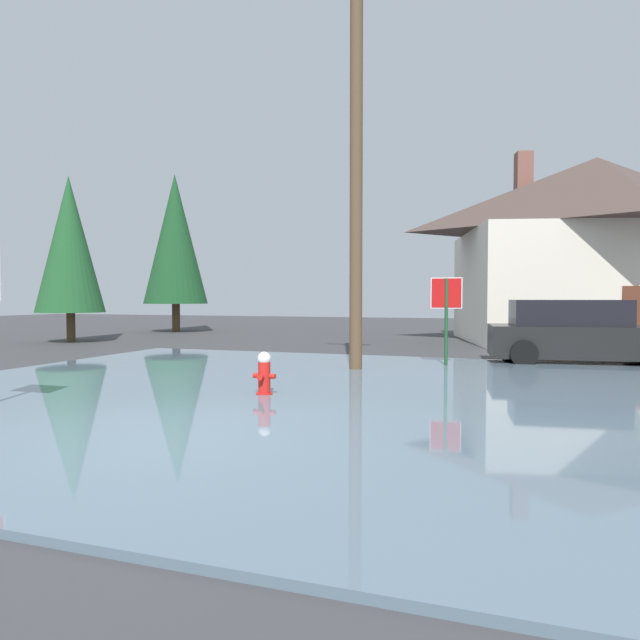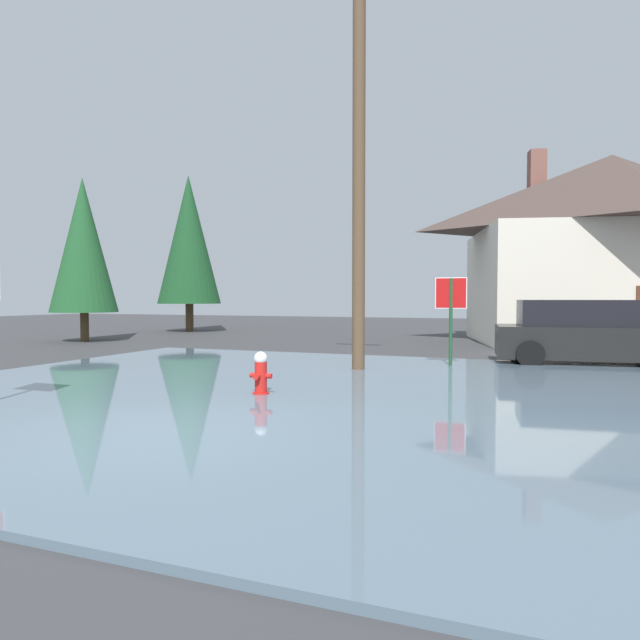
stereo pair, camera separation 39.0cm
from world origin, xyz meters
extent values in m
cube|color=#38383A|center=(0.00, 0.00, -0.05)|extent=(80.00, 80.00, 0.10)
cube|color=slate|center=(0.00, 3.34, 0.04)|extent=(13.31, 12.01, 0.07)
cube|color=silver|center=(0.06, -1.07, 0.00)|extent=(4.25, 0.35, 0.01)
cylinder|color=red|center=(-0.06, 2.79, 0.05)|extent=(0.27, 0.27, 0.09)
cylinder|color=red|center=(-0.06, 2.79, 0.34)|extent=(0.20, 0.20, 0.50)
sphere|color=white|center=(-0.06, 2.79, 0.65)|extent=(0.22, 0.22, 0.22)
cylinder|color=red|center=(-0.20, 2.79, 0.37)|extent=(0.09, 0.08, 0.08)
cylinder|color=red|center=(0.09, 2.79, 0.37)|extent=(0.09, 0.08, 0.08)
cylinder|color=red|center=(-0.06, 2.65, 0.37)|extent=(0.10, 0.09, 0.10)
cylinder|color=brown|center=(0.51, 6.38, 4.72)|extent=(0.28, 0.28, 9.45)
cylinder|color=#1E4C28|center=(2.31, 7.75, 1.04)|extent=(0.08, 0.08, 2.08)
cube|color=white|center=(2.31, 7.75, 1.74)|extent=(0.72, 0.04, 0.72)
cube|color=red|center=(2.31, 7.75, 1.74)|extent=(0.68, 0.05, 0.68)
cube|color=silver|center=(6.66, 17.32, 2.05)|extent=(10.52, 8.78, 4.10)
pyramid|color=#473833|center=(6.66, 17.32, 5.43)|extent=(11.36, 9.48, 2.66)
cube|color=brown|center=(4.14, 17.95, 6.09)|extent=(0.73, 0.73, 2.40)
cube|color=black|center=(5.41, 9.59, 0.56)|extent=(4.56, 2.22, 0.77)
cube|color=black|center=(5.07, 9.55, 1.27)|extent=(2.79, 1.81, 0.63)
cylinder|color=black|center=(3.83, 10.26, 0.32)|extent=(0.66, 0.29, 0.64)
cylinder|color=black|center=(4.04, 8.56, 0.32)|extent=(0.66, 0.29, 0.64)
cylinder|color=#4C3823|center=(-11.50, 17.78, 0.68)|extent=(0.38, 0.38, 1.36)
cone|color=#194723|center=(-11.50, 17.78, 4.44)|extent=(3.01, 3.01, 6.17)
cylinder|color=#4C3823|center=(-11.63, 11.10, 0.55)|extent=(0.31, 0.31, 1.10)
cone|color=#1E5128|center=(-11.63, 11.10, 3.60)|extent=(2.44, 2.44, 5.00)
camera|label=1|loc=(3.71, -5.50, 1.63)|focal=31.50mm
camera|label=2|loc=(4.08, -5.37, 1.63)|focal=31.50mm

